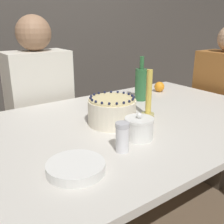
{
  "coord_description": "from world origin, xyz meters",
  "views": [
    {
      "loc": [
        -0.77,
        -0.93,
        1.19
      ],
      "look_at": [
        -0.09,
        0.02,
        0.79
      ],
      "focal_mm": 42.0,
      "sensor_mm": 36.0,
      "label": 1
    }
  ],
  "objects_px": {
    "sugar_shaker": "(122,137)",
    "candle": "(149,98)",
    "sugar_bowl": "(139,128)",
    "cake": "(112,111)",
    "bottle": "(141,84)",
    "person_man_blue_shirt": "(42,121)",
    "person_woman_floral": "(220,116)"
  },
  "relations": [
    {
      "from": "cake",
      "to": "sugar_shaker",
      "type": "relative_size",
      "value": 1.98
    },
    {
      "from": "bottle",
      "to": "person_man_blue_shirt",
      "type": "height_order",
      "value": "person_man_blue_shirt"
    },
    {
      "from": "cake",
      "to": "person_woman_floral",
      "type": "relative_size",
      "value": 0.19
    },
    {
      "from": "bottle",
      "to": "person_woman_floral",
      "type": "xyz_separation_m",
      "value": [
        0.72,
        -0.12,
        -0.32
      ]
    },
    {
      "from": "sugar_bowl",
      "to": "sugar_shaker",
      "type": "distance_m",
      "value": 0.14
    },
    {
      "from": "sugar_bowl",
      "to": "cake",
      "type": "bearing_deg",
      "value": 87.68
    },
    {
      "from": "cake",
      "to": "sugar_bowl",
      "type": "height_order",
      "value": "cake"
    },
    {
      "from": "cake",
      "to": "person_man_blue_shirt",
      "type": "bearing_deg",
      "value": 97.66
    },
    {
      "from": "sugar_shaker",
      "to": "sugar_bowl",
      "type": "bearing_deg",
      "value": 21.4
    },
    {
      "from": "candle",
      "to": "sugar_bowl",
      "type": "bearing_deg",
      "value": -140.88
    },
    {
      "from": "sugar_bowl",
      "to": "person_man_blue_shirt",
      "type": "distance_m",
      "value": 0.93
    },
    {
      "from": "candle",
      "to": "sugar_shaker",
      "type": "bearing_deg",
      "value": -146.63
    },
    {
      "from": "sugar_bowl",
      "to": "person_woman_floral",
      "type": "distance_m",
      "value": 1.18
    },
    {
      "from": "bottle",
      "to": "person_woman_floral",
      "type": "bearing_deg",
      "value": -9.47
    },
    {
      "from": "sugar_shaker",
      "to": "candle",
      "type": "relative_size",
      "value": 0.47
    },
    {
      "from": "sugar_bowl",
      "to": "sugar_shaker",
      "type": "bearing_deg",
      "value": -158.6
    },
    {
      "from": "cake",
      "to": "sugar_shaker",
      "type": "xyz_separation_m",
      "value": [
        -0.13,
        -0.25,
        -0.0
      ]
    },
    {
      "from": "cake",
      "to": "person_man_blue_shirt",
      "type": "height_order",
      "value": "person_man_blue_shirt"
    },
    {
      "from": "candle",
      "to": "person_man_blue_shirt",
      "type": "distance_m",
      "value": 0.83
    },
    {
      "from": "cake",
      "to": "candle",
      "type": "bearing_deg",
      "value": -6.94
    },
    {
      "from": "sugar_shaker",
      "to": "bottle",
      "type": "xyz_separation_m",
      "value": [
        0.51,
        0.47,
        0.04
      ]
    },
    {
      "from": "sugar_bowl",
      "to": "person_woman_floral",
      "type": "xyz_separation_m",
      "value": [
        1.11,
        0.3,
        -0.27
      ]
    },
    {
      "from": "bottle",
      "to": "person_man_blue_shirt",
      "type": "distance_m",
      "value": 0.73
    },
    {
      "from": "sugar_bowl",
      "to": "sugar_shaker",
      "type": "relative_size",
      "value": 1.06
    },
    {
      "from": "person_woman_floral",
      "to": "cake",
      "type": "bearing_deg",
      "value": 95.23
    },
    {
      "from": "sugar_bowl",
      "to": "person_man_blue_shirt",
      "type": "bearing_deg",
      "value": 95.43
    },
    {
      "from": "sugar_bowl",
      "to": "person_man_blue_shirt",
      "type": "relative_size",
      "value": 0.1
    },
    {
      "from": "cake",
      "to": "bottle",
      "type": "relative_size",
      "value": 0.84
    },
    {
      "from": "bottle",
      "to": "person_man_blue_shirt",
      "type": "relative_size",
      "value": 0.22
    },
    {
      "from": "person_woman_floral",
      "to": "sugar_bowl",
      "type": "bearing_deg",
      "value": 105.3
    },
    {
      "from": "cake",
      "to": "candle",
      "type": "relative_size",
      "value": 0.94
    },
    {
      "from": "sugar_shaker",
      "to": "cake",
      "type": "bearing_deg",
      "value": 61.93
    }
  ]
}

